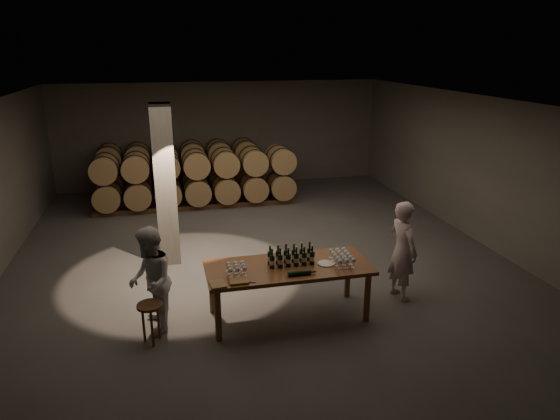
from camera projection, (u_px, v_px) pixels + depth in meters
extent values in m
plane|color=#4E4B49|center=(259.00, 257.00, 10.46)|extent=(12.00, 12.00, 0.00)
plane|color=#605E59|center=(256.00, 102.00, 9.46)|extent=(12.00, 12.00, 0.00)
plane|color=#615C53|center=(221.00, 134.00, 15.51)|extent=(10.00, 0.00, 10.00)
plane|color=#615C53|center=(386.00, 354.00, 4.41)|extent=(10.00, 0.00, 10.00)
plane|color=#615C53|center=(479.00, 169.00, 11.06)|extent=(0.00, 12.00, 12.00)
cube|color=slate|center=(165.00, 186.00, 9.75)|extent=(0.40, 0.40, 3.20)
cylinder|color=brown|center=(218.00, 315.00, 7.36)|extent=(0.10, 0.10, 0.84)
cylinder|color=brown|center=(367.00, 297.00, 7.88)|extent=(0.10, 0.10, 0.84)
cylinder|color=brown|center=(212.00, 289.00, 8.15)|extent=(0.10, 0.10, 0.84)
cylinder|color=brown|center=(348.00, 274.00, 8.67)|extent=(0.10, 0.10, 0.84)
cube|color=brown|center=(288.00, 268.00, 7.88)|extent=(2.60, 1.10, 0.06)
cube|color=brown|center=(182.00, 194.00, 14.67)|extent=(4.70, 0.10, 0.12)
cube|color=brown|center=(181.00, 189.00, 15.23)|extent=(4.70, 0.10, 0.12)
cylinder|color=#A27C49|center=(112.00, 182.00, 14.39)|extent=(0.70, 0.95, 0.70)
cylinder|color=black|center=(111.00, 185.00, 14.15)|extent=(0.73, 0.04, 0.73)
cylinder|color=black|center=(113.00, 180.00, 14.63)|extent=(0.73, 0.04, 0.73)
cylinder|color=#A27C49|center=(140.00, 181.00, 14.56)|extent=(0.70, 0.95, 0.70)
cylinder|color=black|center=(140.00, 183.00, 14.32)|extent=(0.73, 0.04, 0.73)
cylinder|color=black|center=(140.00, 179.00, 14.80)|extent=(0.73, 0.04, 0.73)
cylinder|color=#A27C49|center=(167.00, 179.00, 14.74)|extent=(0.70, 0.95, 0.70)
cylinder|color=black|center=(167.00, 181.00, 14.50)|extent=(0.73, 0.04, 0.73)
cylinder|color=black|center=(167.00, 177.00, 14.98)|extent=(0.73, 0.04, 0.73)
cylinder|color=#A27C49|center=(194.00, 178.00, 14.91)|extent=(0.70, 0.95, 0.70)
cylinder|color=black|center=(194.00, 180.00, 14.67)|extent=(0.73, 0.04, 0.73)
cylinder|color=black|center=(193.00, 176.00, 15.15)|extent=(0.73, 0.04, 0.73)
cylinder|color=#A27C49|center=(220.00, 176.00, 15.08)|extent=(0.70, 0.95, 0.70)
cylinder|color=black|center=(221.00, 178.00, 14.84)|extent=(0.73, 0.04, 0.73)
cylinder|color=black|center=(219.00, 174.00, 15.32)|extent=(0.73, 0.04, 0.73)
cylinder|color=#A27C49|center=(245.00, 175.00, 15.25)|extent=(0.70, 0.95, 0.70)
cylinder|color=black|center=(247.00, 177.00, 15.01)|extent=(0.73, 0.04, 0.73)
cylinder|color=black|center=(244.00, 173.00, 15.49)|extent=(0.73, 0.04, 0.73)
cylinder|color=#A27C49|center=(109.00, 157.00, 14.16)|extent=(0.70, 0.95, 0.70)
cylinder|color=black|center=(108.00, 159.00, 13.92)|extent=(0.73, 0.04, 0.73)
cylinder|color=black|center=(110.00, 155.00, 14.40)|extent=(0.73, 0.04, 0.73)
cylinder|color=#A27C49|center=(138.00, 156.00, 14.33)|extent=(0.70, 0.95, 0.70)
cylinder|color=black|center=(137.00, 158.00, 14.09)|extent=(0.73, 0.04, 0.73)
cylinder|color=black|center=(138.00, 154.00, 14.57)|extent=(0.73, 0.04, 0.73)
cylinder|color=#A27C49|center=(165.00, 154.00, 14.51)|extent=(0.70, 0.95, 0.70)
cylinder|color=black|center=(165.00, 156.00, 14.27)|extent=(0.73, 0.04, 0.73)
cylinder|color=black|center=(165.00, 153.00, 14.75)|extent=(0.73, 0.04, 0.73)
cylinder|color=#A27C49|center=(192.00, 153.00, 14.68)|extent=(0.70, 0.95, 0.70)
cylinder|color=black|center=(193.00, 155.00, 14.44)|extent=(0.73, 0.04, 0.73)
cylinder|color=black|center=(192.00, 152.00, 14.92)|extent=(0.73, 0.04, 0.73)
cylinder|color=#A27C49|center=(219.00, 152.00, 14.85)|extent=(0.70, 0.95, 0.70)
cylinder|color=black|center=(220.00, 154.00, 14.61)|extent=(0.73, 0.04, 0.73)
cylinder|color=black|center=(218.00, 150.00, 15.09)|extent=(0.73, 0.04, 0.73)
cylinder|color=#A27C49|center=(245.00, 151.00, 15.02)|extent=(0.70, 0.95, 0.70)
cylinder|color=black|center=(246.00, 153.00, 14.78)|extent=(0.73, 0.04, 0.73)
cylinder|color=black|center=(243.00, 149.00, 15.26)|extent=(0.73, 0.04, 0.73)
cube|color=brown|center=(199.00, 208.00, 13.46)|extent=(5.48, 0.10, 0.12)
cube|color=brown|center=(197.00, 201.00, 14.02)|extent=(5.48, 0.10, 0.12)
cylinder|color=#A27C49|center=(108.00, 196.00, 13.10)|extent=(0.70, 0.95, 0.70)
cylinder|color=black|center=(107.00, 198.00, 12.86)|extent=(0.73, 0.04, 0.73)
cylinder|color=black|center=(108.00, 193.00, 13.34)|extent=(0.73, 0.04, 0.73)
cylinder|color=#A27C49|center=(138.00, 194.00, 13.27)|extent=(0.70, 0.95, 0.70)
cylinder|color=black|center=(138.00, 196.00, 13.03)|extent=(0.73, 0.04, 0.73)
cylinder|color=black|center=(139.00, 191.00, 13.51)|extent=(0.73, 0.04, 0.73)
cylinder|color=#A27C49|center=(168.00, 192.00, 13.44)|extent=(0.70, 0.95, 0.70)
cylinder|color=black|center=(168.00, 194.00, 13.20)|extent=(0.73, 0.04, 0.73)
cylinder|color=black|center=(168.00, 189.00, 13.68)|extent=(0.73, 0.04, 0.73)
cylinder|color=#A27C49|center=(197.00, 190.00, 13.61)|extent=(0.70, 0.95, 0.70)
cylinder|color=black|center=(198.00, 193.00, 13.37)|extent=(0.73, 0.04, 0.73)
cylinder|color=black|center=(197.00, 188.00, 13.85)|extent=(0.73, 0.04, 0.73)
cylinder|color=#A27C49|center=(226.00, 188.00, 13.79)|extent=(0.70, 0.95, 0.70)
cylinder|color=black|center=(227.00, 191.00, 13.55)|extent=(0.73, 0.04, 0.73)
cylinder|color=black|center=(225.00, 186.00, 14.03)|extent=(0.73, 0.04, 0.73)
cylinder|color=#A27C49|center=(253.00, 186.00, 13.96)|extent=(0.70, 0.95, 0.70)
cylinder|color=black|center=(255.00, 189.00, 13.72)|extent=(0.73, 0.04, 0.73)
cylinder|color=black|center=(252.00, 184.00, 14.20)|extent=(0.73, 0.04, 0.73)
cylinder|color=#A27C49|center=(281.00, 185.00, 14.13)|extent=(0.70, 0.95, 0.70)
cylinder|color=black|center=(283.00, 187.00, 13.89)|extent=(0.73, 0.04, 0.73)
cylinder|color=black|center=(278.00, 182.00, 14.37)|extent=(0.73, 0.04, 0.73)
cylinder|color=#A27C49|center=(104.00, 168.00, 12.87)|extent=(0.70, 0.95, 0.70)
cylinder|color=black|center=(104.00, 170.00, 12.63)|extent=(0.73, 0.04, 0.73)
cylinder|color=black|center=(105.00, 166.00, 13.11)|extent=(0.73, 0.04, 0.73)
cylinder|color=#A27C49|center=(136.00, 167.00, 13.04)|extent=(0.70, 0.95, 0.70)
cylinder|color=black|center=(135.00, 169.00, 12.80)|extent=(0.73, 0.04, 0.73)
cylinder|color=black|center=(136.00, 164.00, 13.28)|extent=(0.73, 0.04, 0.73)
cylinder|color=#A27C49|center=(166.00, 165.00, 13.21)|extent=(0.70, 0.95, 0.70)
cylinder|color=black|center=(166.00, 167.00, 12.97)|extent=(0.73, 0.04, 0.73)
cylinder|color=black|center=(166.00, 163.00, 13.45)|extent=(0.73, 0.04, 0.73)
cylinder|color=#A27C49|center=(196.00, 164.00, 13.38)|extent=(0.70, 0.95, 0.70)
cylinder|color=black|center=(197.00, 166.00, 13.14)|extent=(0.73, 0.04, 0.73)
cylinder|color=black|center=(195.00, 161.00, 13.62)|extent=(0.73, 0.04, 0.73)
cylinder|color=#A27C49|center=(225.00, 162.00, 13.56)|extent=(0.70, 0.95, 0.70)
cylinder|color=black|center=(226.00, 164.00, 13.31)|extent=(0.73, 0.04, 0.73)
cylinder|color=black|center=(224.00, 160.00, 13.80)|extent=(0.73, 0.04, 0.73)
cylinder|color=#A27C49|center=(253.00, 161.00, 13.73)|extent=(0.70, 0.95, 0.70)
cylinder|color=black|center=(255.00, 163.00, 13.49)|extent=(0.73, 0.04, 0.73)
cylinder|color=black|center=(251.00, 159.00, 13.97)|extent=(0.73, 0.04, 0.73)
cylinder|color=#A27C49|center=(281.00, 159.00, 13.90)|extent=(0.70, 0.95, 0.70)
cylinder|color=black|center=(283.00, 161.00, 13.66)|extent=(0.73, 0.04, 0.73)
cylinder|color=black|center=(278.00, 157.00, 14.14)|extent=(0.73, 0.04, 0.73)
cylinder|color=black|center=(272.00, 262.00, 7.74)|extent=(0.08, 0.08, 0.22)
cylinder|color=silver|center=(272.00, 262.00, 7.75)|extent=(0.08, 0.08, 0.07)
cylinder|color=black|center=(272.00, 253.00, 7.70)|extent=(0.03, 0.03, 0.09)
cylinder|color=gold|center=(272.00, 250.00, 7.68)|extent=(0.03, 0.03, 0.03)
cylinder|color=black|center=(270.00, 258.00, 7.88)|extent=(0.08, 0.08, 0.22)
cylinder|color=silver|center=(270.00, 259.00, 7.89)|extent=(0.08, 0.08, 0.07)
cylinder|color=black|center=(270.00, 249.00, 7.83)|extent=(0.03, 0.03, 0.09)
cylinder|color=maroon|center=(270.00, 246.00, 7.82)|extent=(0.03, 0.03, 0.03)
cylinder|color=black|center=(280.00, 261.00, 7.77)|extent=(0.08, 0.08, 0.22)
cylinder|color=silver|center=(280.00, 262.00, 7.78)|extent=(0.08, 0.08, 0.07)
cylinder|color=black|center=(280.00, 252.00, 7.72)|extent=(0.03, 0.03, 0.09)
cylinder|color=maroon|center=(280.00, 249.00, 7.71)|extent=(0.03, 0.03, 0.03)
cylinder|color=black|center=(278.00, 257.00, 7.91)|extent=(0.08, 0.08, 0.22)
cylinder|color=silver|center=(278.00, 258.00, 7.91)|extent=(0.08, 0.08, 0.07)
cylinder|color=black|center=(278.00, 248.00, 7.86)|extent=(0.03, 0.03, 0.09)
cylinder|color=gold|center=(278.00, 245.00, 7.85)|extent=(0.03, 0.03, 0.03)
cylinder|color=black|center=(288.00, 260.00, 7.80)|extent=(0.08, 0.08, 0.22)
cylinder|color=silver|center=(288.00, 261.00, 7.80)|extent=(0.08, 0.08, 0.07)
cylinder|color=black|center=(288.00, 251.00, 7.75)|extent=(0.03, 0.03, 0.09)
cylinder|color=gold|center=(288.00, 248.00, 7.74)|extent=(0.03, 0.03, 0.03)
cylinder|color=black|center=(286.00, 256.00, 7.94)|extent=(0.08, 0.08, 0.22)
cylinder|color=silver|center=(286.00, 257.00, 7.94)|extent=(0.08, 0.08, 0.07)
cylinder|color=black|center=(286.00, 247.00, 7.89)|extent=(0.03, 0.03, 0.09)
cylinder|color=maroon|center=(286.00, 245.00, 7.88)|extent=(0.03, 0.03, 0.03)
cylinder|color=black|center=(296.00, 259.00, 7.83)|extent=(0.08, 0.08, 0.22)
cylinder|color=silver|center=(296.00, 260.00, 7.83)|extent=(0.08, 0.08, 0.07)
cylinder|color=black|center=(296.00, 250.00, 7.78)|extent=(0.03, 0.03, 0.09)
cylinder|color=maroon|center=(296.00, 247.00, 7.77)|extent=(0.03, 0.03, 0.03)
cylinder|color=black|center=(294.00, 256.00, 7.97)|extent=(0.08, 0.08, 0.22)
cylinder|color=silver|center=(294.00, 256.00, 7.97)|extent=(0.08, 0.08, 0.07)
cylinder|color=black|center=(294.00, 247.00, 7.92)|extent=(0.03, 0.03, 0.09)
cylinder|color=gold|center=(294.00, 244.00, 7.91)|extent=(0.03, 0.03, 0.03)
cylinder|color=black|center=(304.00, 259.00, 7.86)|extent=(0.08, 0.08, 0.22)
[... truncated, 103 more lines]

